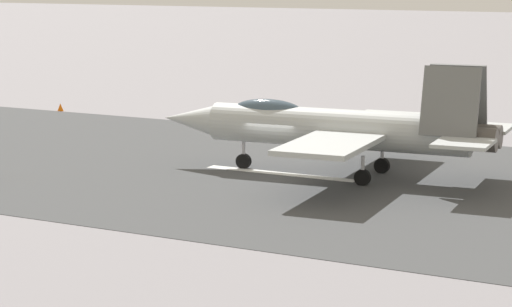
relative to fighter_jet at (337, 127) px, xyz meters
name	(u,v)px	position (x,y,z in m)	size (l,w,h in m)	color
ground_plane	(273,173)	(3.05, 0.75, -2.42)	(400.00, 400.00, 0.00)	gray
runway_strip	(273,173)	(3.03, 0.75, -2.41)	(240.00, 26.00, 0.02)	#434446
fighter_jet	(337,127)	(0.00, 0.00, 0.00)	(17.58, 14.39, 5.62)	#B1B6B7
marker_cone_mid	(348,129)	(4.56, -12.47, -2.15)	(0.44, 0.44, 0.55)	orange
marker_cone_far	(60,107)	(26.64, -12.47, -2.15)	(0.44, 0.44, 0.55)	orange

